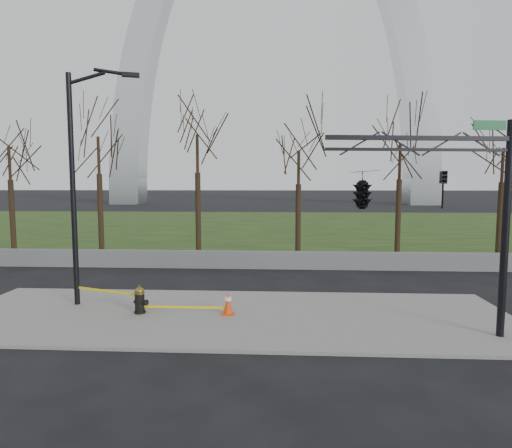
# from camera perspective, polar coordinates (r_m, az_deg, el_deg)

# --- Properties ---
(ground) EXTENTS (500.00, 500.00, 0.00)m
(ground) POSITION_cam_1_polar(r_m,az_deg,el_deg) (14.31, -3.32, -12.19)
(ground) COLOR black
(ground) RESTS_ON ground
(sidewalk) EXTENTS (18.00, 6.00, 0.10)m
(sidewalk) POSITION_cam_1_polar(r_m,az_deg,el_deg) (14.29, -3.32, -11.99)
(sidewalk) COLOR slate
(sidewalk) RESTS_ON ground
(grass_strip) EXTENTS (120.00, 40.00, 0.06)m
(grass_strip) POSITION_cam_1_polar(r_m,az_deg,el_deg) (43.79, 1.12, -0.21)
(grass_strip) COLOR #223613
(grass_strip) RESTS_ON ground
(guardrail) EXTENTS (60.00, 0.30, 0.90)m
(guardrail) POSITION_cam_1_polar(r_m,az_deg,el_deg) (21.95, -0.96, -4.75)
(guardrail) COLOR #59595B
(guardrail) RESTS_ON ground
(gateway_arch) EXTENTS (66.00, 6.00, 65.00)m
(gateway_arch) POSITION_cam_1_polar(r_m,az_deg,el_deg) (92.94, 2.24, 23.07)
(gateway_arch) COLOR silver
(gateway_arch) RESTS_ON ground
(tree_row) EXTENTS (51.26, 4.00, 7.69)m
(tree_row) POSITION_cam_1_polar(r_m,az_deg,el_deg) (25.58, 5.58, 4.32)
(tree_row) COLOR black
(tree_row) RESTS_ON ground
(fire_hydrant) EXTENTS (0.57, 0.39, 0.91)m
(fire_hydrant) POSITION_cam_1_polar(r_m,az_deg,el_deg) (14.75, -15.07, -9.72)
(fire_hydrant) COLOR black
(fire_hydrant) RESTS_ON sidewalk
(traffic_cone) EXTENTS (0.41, 0.41, 0.73)m
(traffic_cone) POSITION_cam_1_polar(r_m,az_deg,el_deg) (14.16, -3.72, -10.42)
(traffic_cone) COLOR red
(traffic_cone) RESTS_ON sidewalk
(street_light) EXTENTS (2.32, 0.91, 8.21)m
(street_light) POSITION_cam_1_polar(r_m,az_deg,el_deg) (16.04, -22.29, 6.34)
(street_light) COLOR black
(street_light) RESTS_ON ground
(traffic_signal_mast) EXTENTS (5.06, 2.53, 6.00)m
(traffic_signal_mast) POSITION_cam_1_polar(r_m,az_deg,el_deg) (11.92, 17.36, 4.32)
(traffic_signal_mast) COLOR black
(traffic_signal_mast) RESTS_ON ground
(caution_tape) EXTENTS (5.43, 0.92, 0.46)m
(caution_tape) POSITION_cam_1_polar(r_m,az_deg,el_deg) (14.93, -14.32, -9.60)
(caution_tape) COLOR yellow
(caution_tape) RESTS_ON ground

